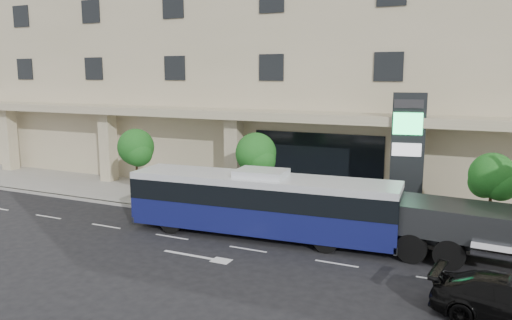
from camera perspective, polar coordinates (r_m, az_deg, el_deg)
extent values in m
plane|color=black|center=(23.52, 0.70, -9.04)|extent=(120.00, 120.00, 0.00)
cube|color=gray|center=(27.93, 4.95, -5.87)|extent=(120.00, 6.00, 0.15)
cube|color=gray|center=(25.24, 2.59, -7.55)|extent=(120.00, 0.30, 0.15)
cube|color=tan|center=(37.03, 10.94, 13.32)|extent=(60.00, 15.00, 20.00)
cube|color=tan|center=(28.70, 6.34, 4.94)|extent=(60.00, 2.80, 0.50)
cube|color=black|center=(30.20, 6.95, -0.68)|extent=(8.00, 0.12, 4.00)
cube|color=tan|center=(43.89, -26.39, 2.21)|extent=(0.90, 0.90, 4.90)
cube|color=tan|center=(36.64, -16.55, 1.53)|extent=(0.90, 0.90, 4.90)
cube|color=tan|center=(30.98, -2.54, 0.49)|extent=(0.90, 0.90, 4.90)
cube|color=tan|center=(27.86, 16.02, -0.93)|extent=(0.90, 0.90, 4.90)
cylinder|color=#422B19|center=(31.22, -13.45, -1.66)|extent=(0.14, 0.14, 2.80)
sphere|color=#164F17|center=(30.93, -13.57, 1.47)|extent=(2.20, 2.20, 2.20)
sphere|color=#164F17|center=(30.61, -13.27, 0.79)|extent=(1.65, 1.65, 1.65)
sphere|color=#164F17|center=(31.33, -13.74, 0.82)|extent=(1.54, 1.54, 1.54)
cylinder|color=#422B19|center=(27.04, -0.01, -2.98)|extent=(0.14, 0.14, 2.94)
sphere|color=#164F17|center=(26.70, -0.01, 0.80)|extent=(2.20, 2.20, 2.20)
sphere|color=#164F17|center=(26.43, 0.49, -0.03)|extent=(1.65, 1.65, 1.65)
sphere|color=#164F17|center=(27.07, -0.41, 0.03)|extent=(1.54, 1.54, 1.54)
cylinder|color=#422B19|center=(24.65, 25.11, -5.42)|extent=(0.14, 0.14, 2.73)
sphere|color=#164F17|center=(24.30, 25.39, -1.60)|extent=(2.00, 2.00, 2.00)
sphere|color=#164F17|center=(24.16, 26.17, -2.47)|extent=(1.50, 1.50, 1.50)
sphere|color=#164F17|center=(24.56, 24.63, -2.35)|extent=(1.40, 1.40, 1.40)
cylinder|color=black|center=(24.57, -9.65, -7.06)|extent=(1.07, 0.39, 1.05)
cylinder|color=black|center=(26.42, -7.22, -5.80)|extent=(1.07, 0.39, 1.05)
cylinder|color=black|center=(21.87, 8.01, -9.14)|extent=(1.07, 0.39, 1.05)
cylinder|color=black|center=(23.93, 9.20, -7.51)|extent=(1.07, 0.39, 1.05)
cube|color=#121753|center=(23.65, 0.60, -6.39)|extent=(12.81, 3.56, 1.26)
cube|color=black|center=(23.37, 0.61, -3.78)|extent=(12.81, 3.61, 0.95)
cube|color=silver|center=(23.23, 0.61, -2.26)|extent=(12.81, 3.56, 0.32)
cube|color=silver|center=(23.17, 0.61, -1.50)|extent=(2.44, 1.85, 0.32)
cube|color=#2D3033|center=(26.54, -12.29, -6.00)|extent=(0.33, 2.64, 0.32)
cube|color=#2D3033|center=(22.53, 15.94, -9.00)|extent=(0.33, 2.64, 0.32)
cube|color=#2D3033|center=(22.06, 21.32, -6.28)|extent=(4.92, 3.09, 1.23)
cube|color=#2D3033|center=(22.76, 14.48, -7.19)|extent=(1.81, 0.47, 0.25)
cube|color=#2D3033|center=(23.07, 12.81, -8.06)|extent=(0.46, 2.03, 0.20)
cylinder|color=black|center=(21.24, 21.23, -10.05)|extent=(1.26, 0.46, 1.23)
cylinder|color=black|center=(23.46, 22.15, -8.25)|extent=(1.26, 0.46, 1.23)
cylinder|color=black|center=(21.48, 17.35, -9.61)|extent=(1.26, 0.46, 1.23)
cylinder|color=black|center=(23.68, 18.63, -7.87)|extent=(1.26, 0.46, 1.23)
cube|color=black|center=(26.49, 16.87, 0.30)|extent=(1.70, 0.81, 6.54)
cube|color=#24DB6E|center=(25.97, 16.96, 3.99)|extent=(1.41, 0.30, 1.09)
cube|color=silver|center=(26.12, 16.82, 1.14)|extent=(1.41, 0.30, 0.65)
cube|color=#262628|center=(25.90, 17.07, 6.15)|extent=(1.41, 0.30, 0.44)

